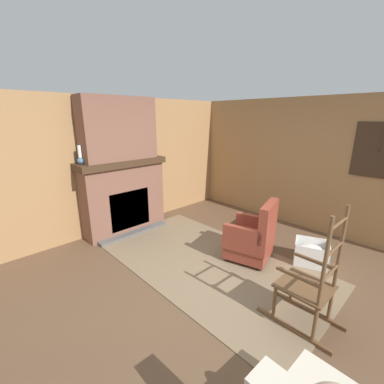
{
  "coord_description": "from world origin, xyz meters",
  "views": [
    {
      "loc": [
        1.78,
        -2.25,
        2.12
      ],
      "look_at": [
        -1.2,
        0.61,
        0.9
      ],
      "focal_mm": 24.0,
      "sensor_mm": 36.0,
      "label": 1
    }
  ],
  "objects_px": {
    "rocking_chair": "(309,288)",
    "laundry_basket": "(311,253)",
    "armchair": "(252,238)",
    "storage_case": "(147,152)",
    "firewood_stack": "(248,222)",
    "oil_lamp_vase": "(80,158)"
  },
  "relations": [
    {
      "from": "laundry_basket",
      "to": "oil_lamp_vase",
      "type": "bearing_deg",
      "value": -145.39
    },
    {
      "from": "rocking_chair",
      "to": "firewood_stack",
      "type": "xyz_separation_m",
      "value": [
        -1.88,
        1.69,
        -0.34
      ]
    },
    {
      "from": "rocking_chair",
      "to": "laundry_basket",
      "type": "bearing_deg",
      "value": -69.71
    },
    {
      "from": "firewood_stack",
      "to": "storage_case",
      "type": "xyz_separation_m",
      "value": [
        -1.58,
        -1.25,
        1.35
      ]
    },
    {
      "from": "storage_case",
      "to": "armchair",
      "type": "bearing_deg",
      "value": 5.78
    },
    {
      "from": "storage_case",
      "to": "rocking_chair",
      "type": "bearing_deg",
      "value": -7.2
    },
    {
      "from": "laundry_basket",
      "to": "rocking_chair",
      "type": "bearing_deg",
      "value": -70.15
    },
    {
      "from": "armchair",
      "to": "laundry_basket",
      "type": "relative_size",
      "value": 1.63
    },
    {
      "from": "rocking_chair",
      "to": "storage_case",
      "type": "height_order",
      "value": "storage_case"
    },
    {
      "from": "armchair",
      "to": "laundry_basket",
      "type": "xyz_separation_m",
      "value": [
        0.68,
        0.55,
        -0.18
      ]
    },
    {
      "from": "oil_lamp_vase",
      "to": "rocking_chair",
      "type": "bearing_deg",
      "value": 13.88
    },
    {
      "from": "armchair",
      "to": "rocking_chair",
      "type": "distance_m",
      "value": 1.31
    },
    {
      "from": "firewood_stack",
      "to": "storage_case",
      "type": "bearing_deg",
      "value": -141.65
    },
    {
      "from": "rocking_chair",
      "to": "oil_lamp_vase",
      "type": "relative_size",
      "value": 4.35
    },
    {
      "from": "armchair",
      "to": "laundry_basket",
      "type": "bearing_deg",
      "value": -156.65
    },
    {
      "from": "rocking_chair",
      "to": "laundry_basket",
      "type": "distance_m",
      "value": 1.33
    },
    {
      "from": "firewood_stack",
      "to": "laundry_basket",
      "type": "relative_size",
      "value": 0.7
    },
    {
      "from": "rocking_chair",
      "to": "armchair",
      "type": "bearing_deg",
      "value": -30.53
    },
    {
      "from": "storage_case",
      "to": "firewood_stack",
      "type": "bearing_deg",
      "value": 38.35
    },
    {
      "from": "armchair",
      "to": "oil_lamp_vase",
      "type": "bearing_deg",
      "value": 17.42
    },
    {
      "from": "armchair",
      "to": "firewood_stack",
      "type": "distance_m",
      "value": 1.29
    },
    {
      "from": "rocking_chair",
      "to": "firewood_stack",
      "type": "relative_size",
      "value": 3.25
    }
  ]
}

